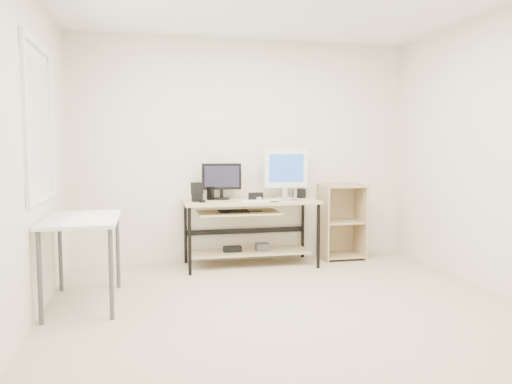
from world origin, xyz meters
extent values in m
cube|color=#C0AF94|center=(0.00, 0.00, -0.01)|extent=(4.00, 4.00, 0.01)
cube|color=silver|center=(0.00, 2.00, 1.30)|extent=(4.00, 0.01, 2.60)
cube|color=silver|center=(0.00, -2.00, 1.30)|extent=(4.00, 0.01, 2.60)
cube|color=silver|center=(-2.00, 0.00, 1.30)|extent=(0.01, 4.00, 2.60)
cube|color=silver|center=(2.00, 0.00, 1.30)|extent=(0.01, 4.00, 2.60)
cube|color=white|center=(-1.98, 0.60, 1.55)|extent=(0.01, 1.00, 1.20)
cube|color=tan|center=(0.00, 1.66, 0.73)|extent=(1.50, 0.65, 0.03)
cube|color=tan|center=(-0.15, 1.60, 0.62)|extent=(0.90, 0.49, 0.02)
cube|color=tan|center=(0.00, 1.71, 0.15)|extent=(1.35, 0.46, 0.02)
cube|color=black|center=(-0.20, 1.60, 0.64)|extent=(0.33, 0.22, 0.01)
cylinder|color=black|center=(0.05, 1.55, 0.64)|extent=(0.14, 0.01, 0.01)
cube|color=#424245|center=(0.15, 1.71, 0.20)|extent=(0.15, 0.15, 0.08)
cube|color=black|center=(-0.20, 1.71, 0.19)|extent=(0.20, 0.12, 0.06)
cylinder|color=black|center=(-0.71, 1.37, 0.36)|extent=(0.04, 0.04, 0.72)
cylinder|color=black|center=(-0.71, 1.94, 0.36)|extent=(0.04, 0.04, 0.72)
cylinder|color=black|center=(0.71, 1.37, 0.36)|extent=(0.04, 0.04, 0.72)
cylinder|color=black|center=(0.71, 1.94, 0.36)|extent=(0.04, 0.04, 0.72)
cube|color=white|center=(-1.68, 0.60, 0.73)|extent=(0.60, 1.00, 0.03)
cylinder|color=#424245|center=(-1.94, 0.14, 0.36)|extent=(0.04, 0.04, 0.72)
cylinder|color=#424245|center=(-1.94, 1.06, 0.36)|extent=(0.04, 0.04, 0.72)
cylinder|color=#424245|center=(-1.42, 0.14, 0.36)|extent=(0.04, 0.04, 0.72)
cylinder|color=#424245|center=(-1.42, 1.06, 0.36)|extent=(0.04, 0.04, 0.72)
cube|color=tan|center=(0.91, 1.78, 0.45)|extent=(0.02, 0.40, 0.90)
cube|color=tan|center=(1.39, 1.78, 0.45)|extent=(0.02, 0.40, 0.90)
cube|color=tan|center=(1.15, 1.97, 0.45)|extent=(0.50, 0.02, 0.90)
cube|color=tan|center=(1.15, 1.78, 0.04)|extent=(0.46, 0.38, 0.02)
cube|color=tan|center=(1.15, 1.78, 0.45)|extent=(0.46, 0.38, 0.02)
cube|color=tan|center=(1.15, 1.78, 0.88)|extent=(0.46, 0.38, 0.02)
cylinder|color=black|center=(-0.30, 1.82, 0.76)|extent=(0.19, 0.19, 0.02)
cylinder|color=black|center=(-0.30, 1.82, 0.82)|extent=(0.04, 0.04, 0.09)
cube|color=black|center=(-0.30, 1.82, 1.01)|extent=(0.45, 0.08, 0.30)
cube|color=black|center=(-0.30, 1.79, 1.01)|extent=(0.38, 0.03, 0.24)
cube|color=silver|center=(0.46, 1.81, 0.76)|extent=(0.19, 0.17, 0.02)
cylinder|color=silver|center=(0.46, 1.81, 0.82)|extent=(0.05, 0.05, 0.11)
cube|color=white|center=(0.46, 1.81, 1.10)|extent=(0.54, 0.12, 0.45)
cube|color=blue|center=(0.46, 1.78, 1.10)|extent=(0.46, 0.06, 0.36)
cube|color=white|center=(0.07, 1.49, 0.76)|extent=(0.41, 0.13, 0.01)
ellipsoid|color=#B9B9BF|center=(0.09, 1.62, 0.77)|extent=(0.08, 0.11, 0.04)
cube|color=black|center=(0.07, 1.70, 0.79)|extent=(0.16, 0.07, 0.08)
cube|color=black|center=(-0.60, 1.63, 0.79)|extent=(0.12, 0.12, 0.08)
cube|color=black|center=(-0.60, 1.63, 0.90)|extent=(0.13, 0.13, 0.13)
cube|color=black|center=(0.63, 1.78, 0.80)|extent=(0.12, 0.12, 0.11)
cube|color=black|center=(-0.44, 1.76, 0.83)|extent=(0.09, 0.07, 0.15)
cylinder|color=black|center=(-0.56, 1.54, 0.76)|extent=(0.08, 0.08, 0.03)
cube|color=black|center=(0.21, 1.43, 0.75)|extent=(0.11, 0.14, 0.01)
cylinder|color=olive|center=(0.48, 1.55, 0.75)|extent=(0.10, 0.10, 0.01)
cylinder|color=white|center=(0.48, 1.55, 0.82)|extent=(0.08, 0.08, 0.13)
camera|label=1|loc=(-1.13, -3.81, 1.35)|focal=35.00mm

